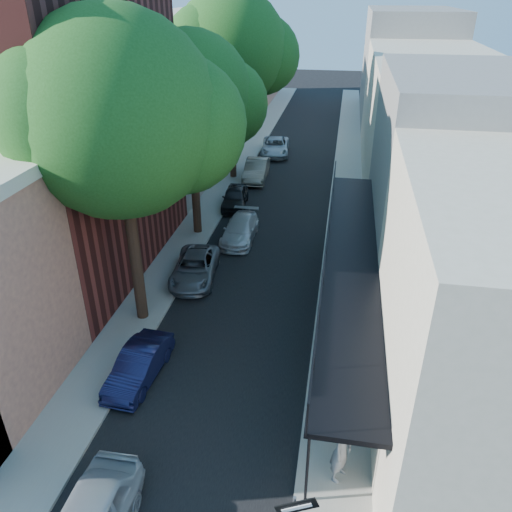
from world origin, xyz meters
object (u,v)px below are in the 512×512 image
at_px(parked_car_g, 275,147).
at_px(parked_car_c, 195,268).
at_px(oak_near, 133,119).
at_px(parked_car_e, 235,197).
at_px(parked_car_f, 256,170).
at_px(parked_car_d, 240,230).
at_px(oak_mid, 199,98).
at_px(pedestrian, 341,450).
at_px(parked_car_b, 139,365).
at_px(oak_far, 239,50).

bearing_deg(parked_car_g, parked_car_c, -97.58).
xyz_separation_m(oak_near, parked_car_e, (0.77, 11.69, -7.28)).
xyz_separation_m(parked_car_c, parked_car_f, (0.43, 13.56, 0.13)).
bearing_deg(parked_car_d, oak_near, -105.29).
height_order(oak_mid, pedestrian, oak_mid).
relative_size(oak_mid, parked_car_b, 3.01).
bearing_deg(parked_car_e, parked_car_f, 79.43).
xyz_separation_m(parked_car_b, parked_car_g, (0.87, 26.32, 0.07)).
distance_m(oak_far, parked_car_b, 21.99).
distance_m(parked_car_e, pedestrian, 19.31).
xyz_separation_m(parked_car_e, parked_car_f, (0.43, 4.98, 0.09)).
height_order(parked_car_b, pedestrian, pedestrian).
height_order(parked_car_c, parked_car_f, parked_car_f).
distance_m(parked_car_b, parked_car_c, 6.69).
distance_m(oak_mid, parked_car_d, 6.82).
height_order(parked_car_d, parked_car_g, parked_car_g).
bearing_deg(parked_car_b, parked_car_d, 87.80).
xyz_separation_m(oak_mid, parked_car_c, (0.82, -4.86, -6.50)).
distance_m(parked_car_b, parked_car_f, 20.25).
distance_m(parked_car_g, pedestrian, 29.72).
height_order(oak_far, pedestrian, oak_far).
relative_size(parked_car_c, parked_car_f, 0.96).
bearing_deg(parked_car_g, pedestrian, -83.68).
bearing_deg(oak_mid, parked_car_f, 81.82).
height_order(parked_car_c, pedestrian, pedestrian).
bearing_deg(oak_far, oak_near, -90.04).
relative_size(oak_mid, parked_car_g, 2.25).
bearing_deg(parked_car_c, oak_mid, 93.46).
xyz_separation_m(parked_car_f, parked_car_g, (0.44, 6.07, -0.06)).
bearing_deg(parked_car_d, oak_far, 101.12).
relative_size(oak_near, pedestrian, 5.80).
bearing_deg(oak_mid, parked_car_d, -16.61).
bearing_deg(parked_car_b, parked_car_g, 92.16).
distance_m(parked_car_c, parked_car_e, 8.58).
relative_size(parked_car_f, parked_car_g, 0.92).
bearing_deg(oak_far, parked_car_c, -86.89).
distance_m(oak_near, parked_car_b, 8.18).
xyz_separation_m(oak_near, pedestrian, (7.49, -6.40, -6.77)).
height_order(oak_mid, parked_car_e, oak_mid).
distance_m(oak_near, oak_far, 17.01).
xyz_separation_m(oak_mid, parked_car_d, (2.02, -0.60, -6.49)).
height_order(oak_near, oak_mid, oak_near).
bearing_deg(parked_car_e, parked_car_c, -95.60).
bearing_deg(parked_car_f, oak_far, 161.74).
distance_m(parked_car_e, parked_car_g, 11.08).
relative_size(oak_mid, parked_car_d, 2.61).
relative_size(parked_car_b, parked_car_d, 0.87).
xyz_separation_m(parked_car_b, pedestrian, (6.72, -2.82, 0.55)).
bearing_deg(pedestrian, parked_car_f, 38.38).
distance_m(parked_car_d, pedestrian, 14.84).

